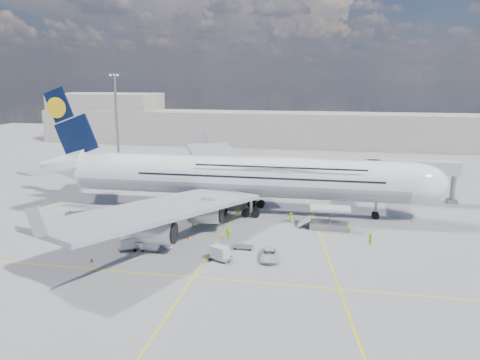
% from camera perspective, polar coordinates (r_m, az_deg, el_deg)
% --- Properties ---
extents(ground, '(300.00, 300.00, 0.00)m').
position_cam_1_polar(ground, '(78.84, -1.65, -5.86)').
color(ground, gray).
rests_on(ground, ground).
extents(taxi_line_main, '(0.25, 220.00, 0.01)m').
position_cam_1_polar(taxi_line_main, '(78.84, -1.65, -5.85)').
color(taxi_line_main, yellow).
rests_on(taxi_line_main, ground).
extents(taxi_line_cross, '(120.00, 0.25, 0.01)m').
position_cam_1_polar(taxi_line_cross, '(60.79, -5.75, -11.73)').
color(taxi_line_cross, yellow).
rests_on(taxi_line_cross, ground).
extents(taxi_line_diag, '(14.16, 99.06, 0.01)m').
position_cam_1_polar(taxi_line_diag, '(86.73, 8.88, -4.27)').
color(taxi_line_diag, yellow).
rests_on(taxi_line_diag, ground).
extents(airliner, '(77.26, 79.15, 23.71)m').
position_cam_1_polar(airliner, '(86.44, -0.10, 0.53)').
color(airliner, white).
rests_on(airliner, ground).
extents(jet_bridge, '(18.80, 12.10, 8.50)m').
position_cam_1_polar(jet_bridge, '(96.67, 18.65, 1.15)').
color(jet_bridge, '#B7B7BC').
rests_on(jet_bridge, ground).
extents(cargo_loader, '(8.53, 3.20, 3.67)m').
position_cam_1_polar(cargo_loader, '(79.55, 10.76, -4.97)').
color(cargo_loader, silver).
rests_on(cargo_loader, ground).
extents(light_mast, '(3.00, 0.70, 25.50)m').
position_cam_1_polar(light_mast, '(131.19, -14.79, 7.08)').
color(light_mast, gray).
rests_on(light_mast, ground).
extents(terminal, '(180.00, 16.00, 12.00)m').
position_cam_1_polar(terminal, '(169.85, 5.22, 6.19)').
color(terminal, '#B2AD9E').
rests_on(terminal, ground).
extents(hangar, '(40.00, 22.00, 18.00)m').
position_cam_1_polar(hangar, '(193.90, -15.85, 7.46)').
color(hangar, '#B2AD9E').
rests_on(hangar, ground).
extents(tree_line, '(160.00, 6.00, 8.00)m').
position_cam_1_polar(tree_line, '(215.38, 17.12, 6.51)').
color(tree_line, '#193814').
rests_on(tree_line, ground).
extents(dolly_row_a, '(3.75, 2.70, 0.50)m').
position_cam_1_polar(dolly_row_a, '(85.95, -17.54, -4.61)').
color(dolly_row_a, gray).
rests_on(dolly_row_a, ground).
extents(dolly_row_b, '(3.32, 2.65, 1.86)m').
position_cam_1_polar(dolly_row_b, '(70.89, -13.42, -7.52)').
color(dolly_row_b, gray).
rests_on(dolly_row_b, ground).
extents(dolly_row_c, '(2.98, 1.62, 1.87)m').
position_cam_1_polar(dolly_row_c, '(69.88, -10.71, -7.68)').
color(dolly_row_c, gray).
rests_on(dolly_row_c, ground).
extents(dolly_back, '(3.44, 2.99, 0.45)m').
position_cam_1_polar(dolly_back, '(91.16, -19.52, -3.80)').
color(dolly_back, gray).
rests_on(dolly_back, ground).
extents(dolly_nose_far, '(3.66, 2.94, 2.05)m').
position_cam_1_polar(dolly_nose_far, '(65.30, -2.46, -8.86)').
color(dolly_nose_far, gray).
rests_on(dolly_nose_far, ground).
extents(dolly_nose_near, '(2.87, 1.55, 0.42)m').
position_cam_1_polar(dolly_nose_near, '(69.66, 0.37, -8.12)').
color(dolly_nose_near, gray).
rests_on(dolly_nose_near, ground).
extents(baggage_tug, '(2.64, 1.93, 1.50)m').
position_cam_1_polar(baggage_tug, '(71.10, -9.27, -7.56)').
color(baggage_tug, white).
rests_on(baggage_tug, ground).
extents(catering_truck_inner, '(6.80, 2.89, 3.99)m').
position_cam_1_polar(catering_truck_inner, '(99.86, -4.70, -0.78)').
color(catering_truck_inner, gray).
rests_on(catering_truck_inner, ground).
extents(catering_truck_outer, '(7.99, 4.67, 4.47)m').
position_cam_1_polar(catering_truck_outer, '(119.52, -7.07, 1.50)').
color(catering_truck_outer, gray).
rests_on(catering_truck_outer, ground).
extents(service_van, '(2.84, 5.26, 1.40)m').
position_cam_1_polar(service_van, '(65.81, 3.57, -9.07)').
color(service_van, silver).
rests_on(service_van, ground).
extents(crew_nose, '(0.69, 0.55, 1.65)m').
position_cam_1_polar(crew_nose, '(78.33, 13.12, -5.68)').
color(crew_nose, '#D0F019').
rests_on(crew_nose, ground).
extents(crew_loader, '(1.22, 1.18, 1.97)m').
position_cam_1_polar(crew_loader, '(73.23, 15.59, -7.00)').
color(crew_loader, '#B5FF1A').
rests_on(crew_loader, ground).
extents(crew_wing, '(0.85, 1.11, 1.76)m').
position_cam_1_polar(crew_wing, '(79.40, -5.76, -5.12)').
color(crew_wing, '#A4F219').
rests_on(crew_wing, ground).
extents(crew_van, '(0.85, 0.97, 1.67)m').
position_cam_1_polar(crew_van, '(82.33, 6.25, -4.51)').
color(crew_van, '#AFE217').
rests_on(crew_van, ground).
extents(crew_tug, '(1.47, 1.17, 1.99)m').
position_cam_1_polar(crew_tug, '(73.03, -1.48, -6.56)').
color(crew_tug, '#91E418').
rests_on(crew_tug, ground).
extents(cone_nose, '(0.38, 0.38, 0.49)m').
position_cam_1_polar(cone_nose, '(87.10, 20.15, -4.68)').
color(cone_nose, '#FF5F0D').
rests_on(cone_nose, ground).
extents(cone_wing_left_inner, '(0.48, 0.48, 0.61)m').
position_cam_1_polar(cone_wing_left_inner, '(98.24, -5.40, -1.98)').
color(cone_wing_left_inner, '#FF5F0D').
rests_on(cone_wing_left_inner, ground).
extents(cone_wing_left_outer, '(0.47, 0.47, 0.59)m').
position_cam_1_polar(cone_wing_left_outer, '(115.46, -0.23, 0.29)').
color(cone_wing_left_outer, '#FF5F0D').
rests_on(cone_wing_left_outer, ground).
extents(cone_wing_right_inner, '(0.50, 0.50, 0.63)m').
position_cam_1_polar(cone_wing_right_inner, '(73.85, -6.21, -6.98)').
color(cone_wing_right_inner, '#FF5F0D').
rests_on(cone_wing_right_inner, ground).
extents(cone_wing_right_outer, '(0.43, 0.43, 0.55)m').
position_cam_1_polar(cone_wing_right_outer, '(68.19, -17.65, -9.27)').
color(cone_wing_right_outer, '#FF5F0D').
rests_on(cone_wing_right_outer, ground).
extents(cone_tail, '(0.47, 0.47, 0.60)m').
position_cam_1_polar(cone_tail, '(90.92, -19.49, -3.88)').
color(cone_tail, '#FF5F0D').
rests_on(cone_tail, ground).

